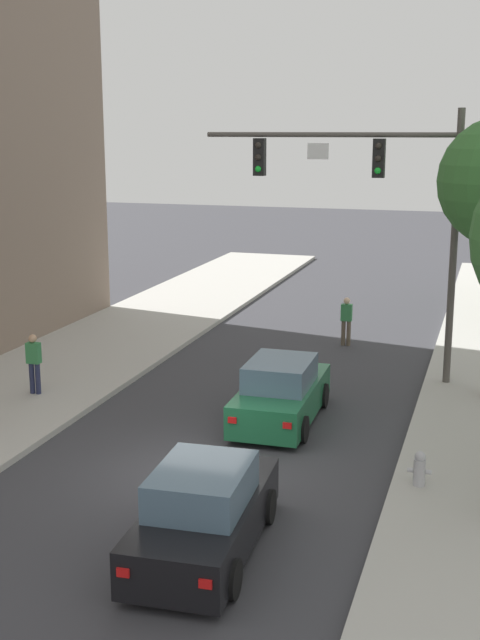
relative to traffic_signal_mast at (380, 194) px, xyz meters
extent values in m
plane|color=#38383D|center=(-2.55, -7.84, -5.37)|extent=(120.00, 120.00, 0.00)
cylinder|color=#514C47|center=(2.05, 0.01, -1.47)|extent=(0.20, 0.20, 7.50)
cylinder|color=#514C47|center=(-1.48, 0.01, 1.58)|extent=(7.06, 0.14, 0.14)
cube|color=black|center=(-0.07, 0.01, 0.96)|extent=(0.32, 0.28, 1.05)
sphere|color=#2D2823|center=(-0.07, -0.14, 1.29)|extent=(0.18, 0.18, 0.18)
sphere|color=#2D2823|center=(-0.07, -0.14, 0.96)|extent=(0.18, 0.18, 0.18)
sphere|color=green|center=(-0.07, -0.14, 0.63)|extent=(0.18, 0.18, 0.18)
cube|color=black|center=(-3.46, 0.01, 0.96)|extent=(0.32, 0.28, 1.05)
sphere|color=#2D2823|center=(-3.46, -0.14, 1.29)|extent=(0.18, 0.18, 0.18)
sphere|color=#2D2823|center=(-3.46, -0.14, 0.96)|extent=(0.18, 0.18, 0.18)
sphere|color=green|center=(-3.46, -0.14, 0.63)|extent=(0.18, 0.18, 0.18)
cube|color=white|center=(-1.77, -0.01, 1.13)|extent=(0.60, 0.03, 0.44)
cube|color=#1E663D|center=(-1.69, -4.07, -4.81)|extent=(1.79, 4.23, 0.80)
cube|color=slate|center=(-1.69, -4.22, -4.09)|extent=(1.54, 2.03, 0.64)
cylinder|color=black|center=(-2.53, -2.79, -5.05)|extent=(0.23, 0.64, 0.64)
cylinder|color=black|center=(-0.91, -2.76, -5.05)|extent=(0.23, 0.64, 0.64)
cylinder|color=black|center=(-2.47, -5.39, -5.05)|extent=(0.23, 0.64, 0.64)
cylinder|color=black|center=(-0.86, -5.36, -5.05)|extent=(0.23, 0.64, 0.64)
cube|color=red|center=(-2.29, -6.21, -4.69)|extent=(0.20, 0.04, 0.14)
cube|color=red|center=(-1.01, -6.18, -4.69)|extent=(0.20, 0.04, 0.14)
cube|color=black|center=(-1.29, -10.82, -4.81)|extent=(1.93, 4.29, 0.80)
cube|color=slate|center=(-1.28, -10.97, -4.09)|extent=(1.61, 2.08, 0.64)
cylinder|color=black|center=(-2.16, -9.56, -5.05)|extent=(0.25, 0.65, 0.64)
cylinder|color=black|center=(-0.55, -9.47, -5.05)|extent=(0.25, 0.65, 0.64)
cylinder|color=black|center=(-2.02, -12.16, -5.05)|extent=(0.25, 0.65, 0.64)
cylinder|color=black|center=(-0.41, -12.07, -5.05)|extent=(0.25, 0.65, 0.64)
cube|color=red|center=(-1.81, -12.97, -4.69)|extent=(0.20, 0.05, 0.14)
cube|color=red|center=(-0.53, -12.90, -4.69)|extent=(0.20, 0.05, 0.14)
cylinder|color=#232847|center=(-8.54, -4.39, -4.79)|extent=(0.14, 0.14, 0.85)
cylinder|color=#232847|center=(-8.36, -4.39, -4.79)|extent=(0.14, 0.14, 0.85)
cube|color=#337F47|center=(-8.45, -4.39, -4.09)|extent=(0.36, 0.22, 0.56)
sphere|color=tan|center=(-8.45, -4.39, -3.69)|extent=(0.22, 0.22, 0.22)
cylinder|color=brown|center=(-1.57, 3.72, -4.94)|extent=(0.14, 0.14, 0.85)
cylinder|color=brown|center=(-1.39, 3.72, -4.94)|extent=(0.14, 0.14, 0.85)
cube|color=#337F47|center=(-1.48, 3.72, -4.24)|extent=(0.36, 0.22, 0.56)
sphere|color=beige|center=(-1.48, 3.72, -3.84)|extent=(0.22, 0.22, 0.22)
cylinder|color=#B2B2B7|center=(1.99, -7.30, -4.94)|extent=(0.24, 0.24, 0.55)
sphere|color=#B2B2B7|center=(1.99, -7.30, -4.61)|extent=(0.22, 0.22, 0.22)
cylinder|color=#B2B2B7|center=(1.81, -7.30, -4.92)|extent=(0.12, 0.09, 0.09)
cylinder|color=#B2B2B7|center=(2.17, -7.30, -4.92)|extent=(0.12, 0.09, 0.09)
camera|label=1|loc=(3.17, -23.04, 1.73)|focal=46.44mm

